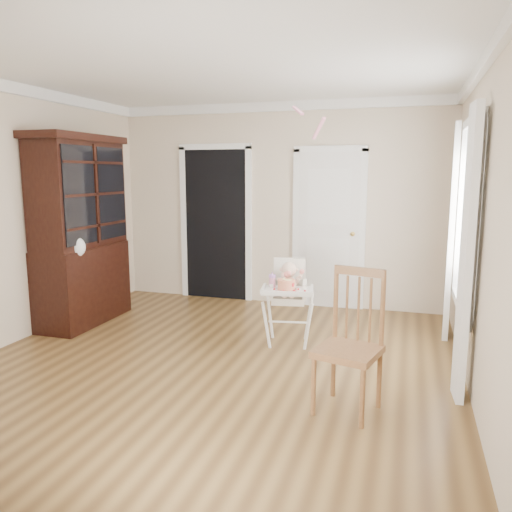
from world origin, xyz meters
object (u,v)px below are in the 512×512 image
(high_chair, at_px, (289,292))
(dining_chair, at_px, (350,346))
(china_cabinet, at_px, (81,231))
(cake, at_px, (286,285))
(sippy_cup, at_px, (272,280))

(high_chair, xyz_separation_m, dining_chair, (0.79, -1.30, -0.06))
(high_chair, relative_size, china_cabinet, 0.41)
(china_cabinet, relative_size, dining_chair, 2.06)
(cake, bearing_deg, high_chair, 96.75)
(dining_chair, bearing_deg, sippy_cup, 142.83)
(cake, distance_m, china_cabinet, 2.61)
(sippy_cup, distance_m, china_cabinet, 2.44)
(sippy_cup, bearing_deg, china_cabinet, 175.66)
(high_chair, distance_m, dining_chair, 1.52)
(high_chair, height_order, china_cabinet, china_cabinet)
(cake, height_order, dining_chair, dining_chair)
(dining_chair, bearing_deg, cake, 138.96)
(high_chair, bearing_deg, china_cabinet, 168.87)
(cake, bearing_deg, dining_chair, -55.46)
(cake, bearing_deg, china_cabinet, 174.61)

